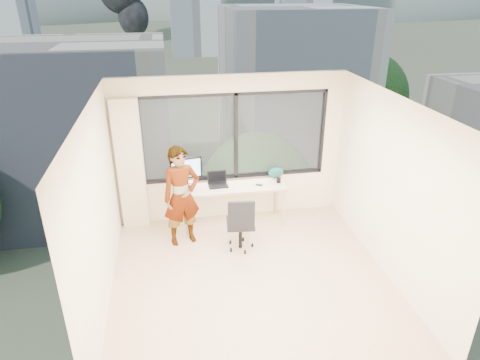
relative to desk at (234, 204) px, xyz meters
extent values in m
cube|color=beige|center=(0.00, -1.66, -0.38)|extent=(4.00, 4.00, 0.01)
cube|color=white|center=(0.00, -1.66, 2.23)|extent=(4.00, 4.00, 0.01)
cube|color=#F5E2BD|center=(0.00, -3.66, 0.93)|extent=(4.00, 0.01, 2.60)
cube|color=#F5E2BD|center=(-2.00, -1.66, 0.93)|extent=(0.01, 4.00, 2.60)
cube|color=#F5E2BD|center=(2.00, -1.66, 0.93)|extent=(0.01, 4.00, 2.60)
cube|color=beige|center=(-1.72, 0.22, 0.77)|extent=(0.45, 0.14, 2.30)
cube|color=tan|center=(0.00, 0.00, 0.00)|extent=(1.80, 0.60, 0.75)
imported|color=#2D2D33|center=(-0.92, -0.45, 0.46)|extent=(0.70, 0.56, 1.68)
cube|color=white|center=(-0.80, 0.20, 0.41)|extent=(0.35, 0.31, 0.07)
cube|color=black|center=(0.44, -0.08, 0.38)|extent=(0.13, 0.10, 0.01)
cylinder|color=black|center=(0.80, -0.03, 0.42)|extent=(0.10, 0.10, 0.10)
ellipsoid|color=#0B4740|center=(0.80, 0.18, 0.48)|extent=(0.29, 0.19, 0.21)
cube|color=#515B3D|center=(0.00, 118.34, -14.38)|extent=(400.00, 400.00, 0.04)
cube|color=beige|center=(-9.00, 28.34, -7.38)|extent=(16.00, 12.00, 14.00)
cube|color=silver|center=(12.00, 36.34, -6.38)|extent=(14.00, 13.00, 16.00)
cube|color=silver|center=(45.00, 138.34, -1.38)|extent=(15.00, 15.00, 26.00)
ellipsoid|color=slate|center=(100.00, 318.34, -14.38)|extent=(300.00, 220.00, 96.00)
camera|label=1|loc=(-1.03, -6.57, 3.55)|focal=31.74mm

